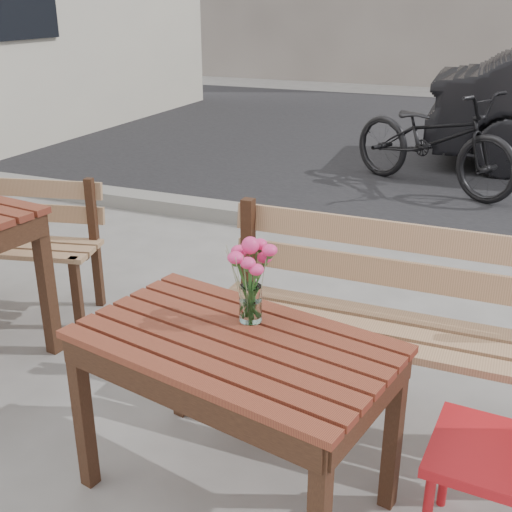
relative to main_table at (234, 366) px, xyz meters
The scene contains 5 objects.
street 5.05m from the main_table, 87.16° to the left, with size 30.00×8.12×0.12m.
main_table is the anchor object (origin of this frame).
main_bench 0.81m from the main_table, 60.43° to the left, with size 1.51×0.45×0.94m.
main_vase 0.34m from the main_table, 88.79° to the left, with size 0.17×0.17×0.32m.
bicycle 4.58m from the main_table, 89.90° to the left, with size 0.65×1.86×0.98m, color black.
Camera 1 is at (0.57, -1.70, 1.75)m, focal length 45.00 mm.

